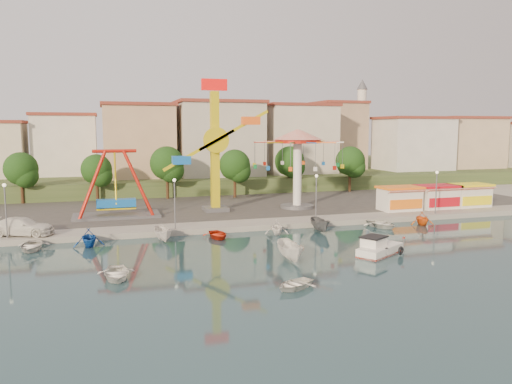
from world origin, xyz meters
name	(u,v)px	position (x,y,z in m)	size (l,w,h in m)	color
ground	(291,259)	(0.00, 0.00, 0.00)	(200.00, 200.00, 0.00)	#15353B
quay_deck	(182,182)	(0.00, 62.00, 0.30)	(200.00, 100.00, 0.60)	#9E998E
asphalt_pad	(215,202)	(0.00, 30.00, 0.60)	(90.00, 28.00, 0.01)	#4C4944
hill_terrace	(178,174)	(0.00, 67.00, 1.50)	(200.00, 60.00, 3.00)	#384C26
pirate_ship_ride	(116,185)	(-13.70, 22.16, 4.39)	(10.00, 5.00, 8.00)	#59595E
kamikaze_tower	(219,150)	(-1.07, 22.62, 8.34)	(8.95, 3.10, 16.50)	#59595E
wave_swinger	(298,150)	(9.32, 22.13, 8.20)	(11.60, 11.60, 10.40)	#59595E
booth_left	(400,198)	(21.15, 16.49, 2.16)	(5.40, 3.78, 3.08)	white
booth_mid	(437,196)	(26.84, 16.49, 2.16)	(5.40, 3.78, 3.08)	white
booth_right	(469,195)	(31.91, 16.49, 2.16)	(5.40, 3.78, 3.08)	white
lamp_post_0	(6,212)	(-24.00, 13.00, 3.10)	(0.14, 0.14, 5.00)	#59595E
lamp_post_1	(175,205)	(-8.00, 13.00, 3.10)	(0.14, 0.14, 5.00)	#59595E
lamp_post_2	(316,199)	(8.00, 13.00, 3.10)	(0.14, 0.14, 5.00)	#59595E
lamp_post_3	(436,193)	(24.00, 13.00, 3.10)	(0.14, 0.14, 5.00)	#59595E
tree_0	(21,169)	(-26.00, 36.98, 5.47)	(4.60, 4.60, 7.19)	#382314
tree_1	(96,169)	(-16.00, 36.24, 5.20)	(4.35, 4.35, 6.80)	#382314
tree_2	(167,163)	(-6.00, 35.81, 5.92)	(5.02, 5.02, 7.85)	#382314
tree_3	(235,165)	(4.00, 34.36, 5.55)	(4.68, 4.68, 7.32)	#382314
tree_4	(290,161)	(14.00, 37.35, 5.75)	(4.86, 4.86, 7.60)	#382314
tree_5	(350,161)	(24.00, 35.54, 5.71)	(4.83, 4.83, 7.54)	#382314
building_1	(64,151)	(-21.33, 51.38, 7.32)	(12.33, 9.01, 8.63)	silver
building_2	(143,142)	(-8.19, 51.96, 8.62)	(11.95, 9.28, 11.23)	tan
building_3	(223,148)	(5.60, 48.80, 7.60)	(12.59, 10.50, 9.20)	beige
building_4	(287,146)	(19.07, 52.20, 7.62)	(10.75, 9.23, 9.24)	beige
building_5	(353,141)	(32.37, 50.33, 8.61)	(12.77, 10.96, 11.21)	tan
building_6	(410,138)	(44.15, 48.77, 9.18)	(8.23, 8.98, 12.36)	silver
building_7	(444,146)	(56.03, 53.70, 7.38)	(11.59, 10.93, 8.76)	beige
minaret	(361,121)	(36.00, 54.00, 12.55)	(2.80, 2.80, 18.00)	silver
cabin_motorboat	(379,249)	(7.94, -0.81, 0.48)	(5.38, 4.34, 1.80)	white
rowboat_a	(116,273)	(-14.33, -1.53, 0.40)	(2.77, 3.88, 0.80)	white
rowboat_b	(294,284)	(-2.62, -7.50, 0.33)	(2.25, 3.16, 0.65)	silver
skiff	(291,251)	(-0.27, -0.60, 0.85)	(1.66, 4.40, 1.70)	silver
van	(22,226)	(-22.81, 14.00, 1.48)	(2.46, 6.04, 1.75)	silver
moored_boat_0	(31,246)	(-21.52, 9.80, 0.41)	(2.81, 3.94, 0.82)	silver
moored_boat_1	(89,237)	(-16.54, 9.80, 0.87)	(2.84, 3.29, 1.74)	#12439F
moored_boat_2	(163,234)	(-9.62, 9.80, 0.74)	(1.44, 3.83, 1.48)	silver
moored_boat_3	(218,235)	(-4.18, 9.80, 0.37)	(2.52, 3.53, 0.73)	red
moored_boat_4	(277,227)	(2.17, 9.80, 0.77)	(2.51, 2.91, 1.53)	white
moored_boat_5	(320,225)	(7.11, 9.80, 0.75)	(1.45, 3.86, 1.49)	#535458
moored_boat_6	(382,224)	(14.60, 9.80, 0.42)	(2.89, 4.05, 0.84)	white
moored_boat_7	(422,218)	(19.86, 9.80, 0.79)	(2.59, 3.00, 1.58)	orange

